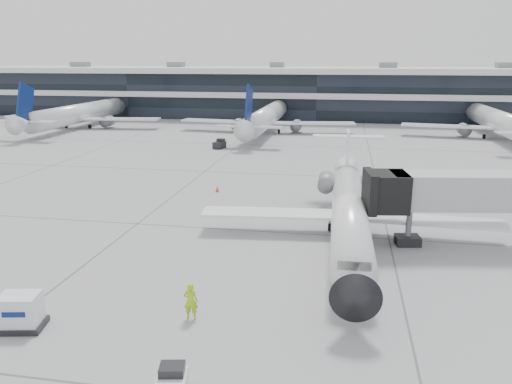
% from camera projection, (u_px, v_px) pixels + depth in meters
% --- Properties ---
extents(ground, '(220.00, 220.00, 0.00)m').
position_uv_depth(ground, '(258.00, 231.00, 39.02)').
color(ground, gray).
rests_on(ground, ground).
extents(terminal, '(170.00, 22.00, 10.00)m').
position_uv_depth(terminal, '(319.00, 95.00, 115.70)').
color(terminal, black).
rests_on(terminal, ground).
extents(bg_jet_left, '(32.00, 40.00, 9.60)m').
position_uv_depth(bg_jet_left, '(83.00, 127.00, 99.06)').
color(bg_jet_left, silver).
rests_on(bg_jet_left, ground).
extents(bg_jet_center, '(32.00, 40.00, 9.60)m').
position_uv_depth(bg_jet_center, '(267.00, 132.00, 92.70)').
color(bg_jet_center, silver).
rests_on(bg_jet_center, ground).
extents(bg_jet_right, '(32.00, 40.00, 9.60)m').
position_uv_depth(bg_jet_right, '(496.00, 137.00, 85.81)').
color(bg_jet_right, silver).
rests_on(bg_jet_right, ground).
extents(regional_jet, '(22.57, 28.09, 6.50)m').
position_uv_depth(regional_jet, '(349.00, 208.00, 37.38)').
color(regional_jet, white).
rests_on(regional_jet, ground).
extents(jet_bridge, '(17.16, 5.63, 5.51)m').
position_uv_depth(jet_bridge, '(501.00, 192.00, 34.98)').
color(jet_bridge, '#B8BBBD').
rests_on(jet_bridge, ground).
extents(ramp_worker, '(0.78, 0.56, 2.01)m').
position_uv_depth(ramp_worker, '(191.00, 301.00, 25.61)').
color(ramp_worker, '#A6D716').
rests_on(ramp_worker, ground).
extents(cargo_uld, '(2.44, 2.00, 1.78)m').
position_uv_depth(cargo_uld, '(20.00, 312.00, 24.71)').
color(cargo_uld, black).
rests_on(cargo_uld, ground).
extents(traffic_cone, '(0.53, 0.53, 0.62)m').
position_uv_depth(traffic_cone, '(217.00, 189.00, 50.52)').
color(traffic_cone, '#E7520C').
rests_on(traffic_cone, ground).
extents(far_tug, '(1.76, 2.41, 1.38)m').
position_uv_depth(far_tug, '(220.00, 144.00, 75.30)').
color(far_tug, black).
rests_on(far_tug, ground).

